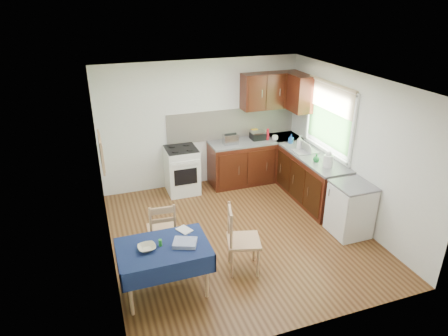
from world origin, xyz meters
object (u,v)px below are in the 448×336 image
object	(u,v)px
toaster	(230,139)
dish_rack	(305,151)
chair_far	(162,229)
chair_near	(240,238)
sandwich_press	(258,135)
dining_table	(164,253)
kettle	(328,160)

from	to	relation	value
toaster	dish_rack	xyz separation A→B (m)	(1.18, -0.85, -0.08)
toaster	dish_rack	bearing A→B (deg)	-34.16
chair_far	chair_near	world-z (taller)	chair_near
dish_rack	chair_near	bearing A→B (deg)	-161.81
chair_near	chair_far	bearing A→B (deg)	71.30
chair_near	sandwich_press	bearing A→B (deg)	-13.16
dining_table	chair_near	distance (m)	1.09
chair_far	chair_near	bearing A→B (deg)	150.06
chair_near	kettle	size ratio (longest dim) A/B	3.59
dining_table	sandwich_press	distance (m)	3.74
toaster	sandwich_press	world-z (taller)	toaster
dish_rack	sandwich_press	bearing A→B (deg)	97.80
chair_far	dish_rack	world-z (taller)	dish_rack
chair_near	kettle	xyz separation A→B (m)	(1.99, 1.00, 0.49)
sandwich_press	dish_rack	world-z (taller)	dish_rack
dining_table	chair_far	distance (m)	0.74
chair_near	toaster	size ratio (longest dim) A/B	3.51
dining_table	chair_near	bearing A→B (deg)	18.88
dining_table	chair_near	world-z (taller)	chair_near
dining_table	toaster	world-z (taller)	toaster
toaster	kettle	xyz separation A→B (m)	(1.19, -1.58, 0.02)
chair_far	chair_near	size ratio (longest dim) A/B	0.93
dining_table	chair_near	size ratio (longest dim) A/B	1.15
chair_far	toaster	bearing A→B (deg)	-128.42
dish_rack	chair_far	bearing A→B (deg)	177.41
toaster	dish_rack	world-z (taller)	toaster
toaster	sandwich_press	size ratio (longest dim) A/B	1.02
toaster	kettle	bearing A→B (deg)	-51.25
chair_far	kettle	xyz separation A→B (m)	(2.95, 0.36, 0.53)
chair_near	dish_rack	xyz separation A→B (m)	(1.98, 1.73, 0.39)
chair_near	sandwich_press	world-z (taller)	sandwich_press
chair_far	dining_table	bearing A→B (deg)	83.97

